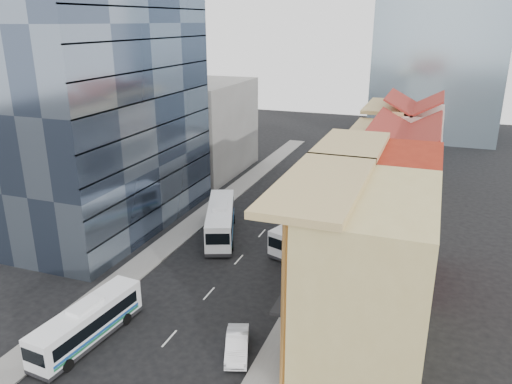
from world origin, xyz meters
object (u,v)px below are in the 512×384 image
at_px(office_tower, 106,96).
at_px(bus_right, 307,230).
at_px(sedan_right, 237,345).
at_px(bus_left_near, 87,322).
at_px(bus_left_far, 220,220).
at_px(shophouse_tan, 370,275).

height_order(office_tower, bus_right, office_tower).
xyz_separation_m(bus_right, sedan_right, (0.00, -19.61, -0.94)).
bearing_deg(bus_right, sedan_right, -70.45).
relative_size(office_tower, bus_left_near, 3.02).
xyz_separation_m(bus_left_far, bus_right, (9.59, 0.92, -0.23)).
bearing_deg(office_tower, bus_left_near, -60.45).
relative_size(office_tower, sedan_right, 6.66).
bearing_deg(bus_left_near, shophouse_tan, 23.04).
relative_size(shophouse_tan, bus_right, 1.34).
xyz_separation_m(shophouse_tan, office_tower, (-31.00, 14.00, 9.00)).
relative_size(shophouse_tan, bus_left_far, 1.18).
bearing_deg(bus_left_far, bus_left_near, -115.10).
height_order(shophouse_tan, office_tower, office_tower).
distance_m(bus_left_far, bus_right, 9.64).
relative_size(bus_left_near, bus_left_far, 0.83).
bearing_deg(bus_left_near, bus_right, 68.61).
bearing_deg(bus_right, bus_left_near, -97.02).
relative_size(shophouse_tan, office_tower, 0.47).
relative_size(bus_left_near, sedan_right, 2.20).
bearing_deg(bus_right, office_tower, -156.09).
distance_m(shophouse_tan, office_tower, 35.19).
height_order(office_tower, bus_left_near, office_tower).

